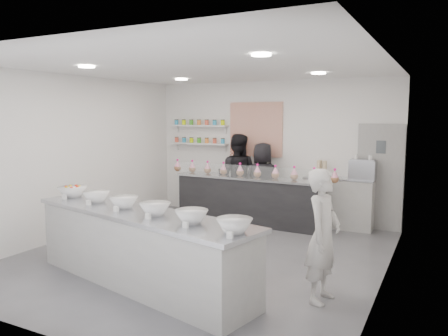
# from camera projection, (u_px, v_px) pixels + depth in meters

# --- Properties ---
(floor) EXTENTS (6.00, 6.00, 0.00)m
(floor) POSITION_uv_depth(u_px,v_px,m) (203.00, 255.00, 7.09)
(floor) COLOR #515156
(floor) RESTS_ON ground
(ceiling) EXTENTS (6.00, 6.00, 0.00)m
(ceiling) POSITION_uv_depth(u_px,v_px,m) (202.00, 67.00, 6.73)
(ceiling) COLOR white
(ceiling) RESTS_ON floor
(back_wall) EXTENTS (5.50, 0.00, 5.50)m
(back_wall) POSITION_uv_depth(u_px,v_px,m) (271.00, 150.00, 9.56)
(back_wall) COLOR white
(back_wall) RESTS_ON floor
(left_wall) EXTENTS (0.00, 6.00, 6.00)m
(left_wall) POSITION_uv_depth(u_px,v_px,m) (75.00, 156.00, 8.16)
(left_wall) COLOR white
(left_wall) RESTS_ON floor
(right_wall) EXTENTS (0.00, 6.00, 6.00)m
(right_wall) POSITION_uv_depth(u_px,v_px,m) (386.00, 174.00, 5.67)
(right_wall) COLOR white
(right_wall) RESTS_ON floor
(back_door) EXTENTS (0.88, 0.04, 2.10)m
(back_door) POSITION_uv_depth(u_px,v_px,m) (380.00, 178.00, 8.55)
(back_door) COLOR gray
(back_door) RESTS_ON floor
(pattern_panel) EXTENTS (1.25, 0.03, 1.20)m
(pattern_panel) POSITION_uv_depth(u_px,v_px,m) (256.00, 129.00, 9.65)
(pattern_panel) COLOR #B13A16
(pattern_panel) RESTS_ON back_wall
(jar_shelf_lower) EXTENTS (1.45, 0.22, 0.04)m
(jar_shelf_lower) POSITION_uv_depth(u_px,v_px,m) (199.00, 144.00, 10.26)
(jar_shelf_lower) COLOR silver
(jar_shelf_lower) RESTS_ON back_wall
(jar_shelf_upper) EXTENTS (1.45, 0.22, 0.04)m
(jar_shelf_upper) POSITION_uv_depth(u_px,v_px,m) (199.00, 126.00, 10.20)
(jar_shelf_upper) COLOR silver
(jar_shelf_upper) RESTS_ON back_wall
(preserve_jars) EXTENTS (1.45, 0.10, 0.56)m
(preserve_jars) POSITION_uv_depth(u_px,v_px,m) (199.00, 132.00, 10.20)
(preserve_jars) COLOR #E05037
(preserve_jars) RESTS_ON jar_shelf_lower
(downlight_0) EXTENTS (0.24, 0.24, 0.02)m
(downlight_0) POSITION_uv_depth(u_px,v_px,m) (87.00, 67.00, 6.49)
(downlight_0) COLOR white
(downlight_0) RESTS_ON ceiling
(downlight_1) EXTENTS (0.24, 0.24, 0.02)m
(downlight_1) POSITION_uv_depth(u_px,v_px,m) (261.00, 55.00, 5.22)
(downlight_1) COLOR white
(downlight_1) RESTS_ON ceiling
(downlight_2) EXTENTS (0.24, 0.24, 0.02)m
(downlight_2) POSITION_uv_depth(u_px,v_px,m) (181.00, 79.00, 8.78)
(downlight_2) COLOR white
(downlight_2) RESTS_ON ceiling
(downlight_3) EXTENTS (0.24, 0.24, 0.02)m
(downlight_3) POSITION_uv_depth(u_px,v_px,m) (319.00, 73.00, 7.51)
(downlight_3) COLOR white
(downlight_3) RESTS_ON ceiling
(prep_counter) EXTENTS (3.76, 1.65, 1.00)m
(prep_counter) POSITION_uv_depth(u_px,v_px,m) (140.00, 248.00, 5.83)
(prep_counter) COLOR #9A9A97
(prep_counter) RESTS_ON floor
(back_bar) EXTENTS (3.21, 0.69, 0.99)m
(back_bar) POSITION_uv_depth(u_px,v_px,m) (248.00, 200.00, 9.15)
(back_bar) COLOR black
(back_bar) RESTS_ON floor
(sneeze_guard) EXTENTS (3.15, 0.12, 0.27)m
(sneeze_guard) POSITION_uv_depth(u_px,v_px,m) (243.00, 172.00, 8.83)
(sneeze_guard) COLOR white
(sneeze_guard) RESTS_ON back_bar
(espresso_ledge) EXTENTS (1.37, 0.44, 1.02)m
(espresso_ledge) POSITION_uv_depth(u_px,v_px,m) (338.00, 203.00, 8.79)
(espresso_ledge) COLOR #9A9A97
(espresso_ledge) RESTS_ON floor
(espresso_machine) EXTENTS (0.49, 0.34, 0.38)m
(espresso_machine) POSITION_uv_depth(u_px,v_px,m) (363.00, 170.00, 8.50)
(espresso_machine) COLOR #93969E
(espresso_machine) RESTS_ON espresso_ledge
(cup_stacks) EXTENTS (0.24, 0.24, 0.33)m
(cup_stacks) POSITION_uv_depth(u_px,v_px,m) (322.00, 169.00, 8.86)
(cup_stacks) COLOR #C4BF8E
(cup_stacks) RESTS_ON espresso_ledge
(prep_bowls) EXTENTS (3.66, 1.32, 0.16)m
(prep_bowls) POSITION_uv_depth(u_px,v_px,m) (139.00, 206.00, 5.76)
(prep_bowls) COLOR white
(prep_bowls) RESTS_ON prep_counter
(label_cards) EXTENTS (3.31, 0.04, 0.07)m
(label_cards) POSITION_uv_depth(u_px,v_px,m) (120.00, 218.00, 5.26)
(label_cards) COLOR white
(label_cards) RESTS_ON prep_counter
(cookie_bags) EXTENTS (3.76, 0.28, 0.28)m
(cookie_bags) POSITION_uv_depth(u_px,v_px,m) (249.00, 170.00, 9.08)
(cookie_bags) COLOR pink
(cookie_bags) RESTS_ON back_bar
(woman_prep) EXTENTS (0.45, 0.63, 1.63)m
(woman_prep) POSITION_uv_depth(u_px,v_px,m) (323.00, 236.00, 5.27)
(woman_prep) COLOR silver
(woman_prep) RESTS_ON floor
(staff_left) EXTENTS (1.00, 0.83, 1.86)m
(staff_left) POSITION_uv_depth(u_px,v_px,m) (237.00, 176.00, 9.56)
(staff_left) COLOR black
(staff_left) RESTS_ON floor
(staff_right) EXTENTS (0.95, 0.76, 1.70)m
(staff_right) POSITION_uv_depth(u_px,v_px,m) (263.00, 182.00, 9.30)
(staff_right) COLOR black
(staff_right) RESTS_ON floor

